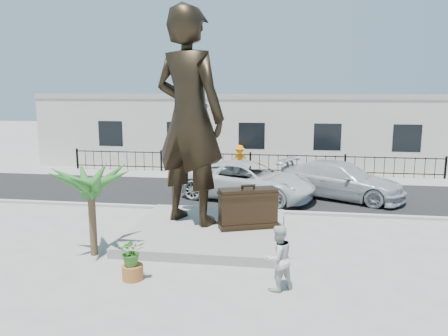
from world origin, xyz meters
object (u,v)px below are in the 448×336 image
object	(u,v)px
statue	(189,117)
car_white	(248,181)
suitcase	(248,208)
tourist	(278,258)

from	to	relation	value
statue	car_white	distance (m)	5.88
suitcase	car_white	distance (m)	5.14
statue	car_white	bearing A→B (deg)	-85.74
car_white	statue	bearing A→B (deg)	177.58
car_white	tourist	bearing A→B (deg)	-152.99
suitcase	tourist	xyz separation A→B (m)	(1.12, -3.98, -0.14)
tourist	statue	bearing A→B (deg)	-92.05
suitcase	car_white	size ratio (longest dim) A/B	0.32
statue	tourist	distance (m)	6.36
tourist	car_white	size ratio (longest dim) A/B	0.28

